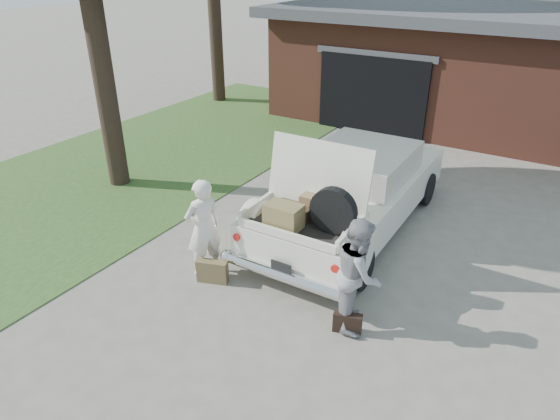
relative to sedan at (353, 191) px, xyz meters
The scene contains 8 objects.
ground 2.65m from the sedan, 99.44° to the right, with size 90.00×90.00×0.00m, color gray.
grass_strip 5.99m from the sedan, behind, with size 6.00×16.00×0.02m, color #2D4C1E.
house 9.04m from the sedan, 86.39° to the left, with size 12.80×7.80×3.30m.
sedan is the anchor object (origin of this frame).
woman_left 2.97m from the sedan, 118.03° to the right, with size 0.61×0.40×1.67m, color white.
woman_right 2.77m from the sedan, 64.07° to the right, with size 0.80×0.63×1.66m, color gray.
suitcase_left 3.06m from the sedan, 112.22° to the right, with size 0.49×0.16×0.38m, color olive.
suitcase_right 3.06m from the sedan, 66.27° to the right, with size 0.40×0.13×0.31m, color black.
Camera 1 is at (3.67, -5.34, 4.70)m, focal length 32.00 mm.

